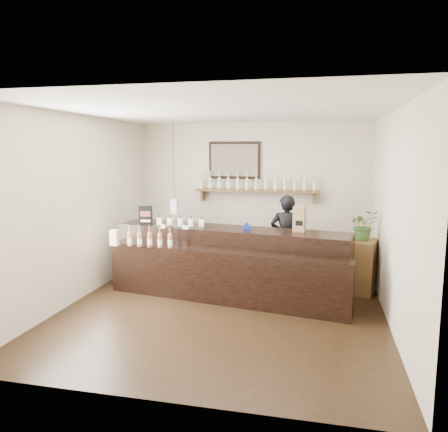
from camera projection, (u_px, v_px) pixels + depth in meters
ground at (224, 307)px, 6.37m from camera, size 5.00×5.00×0.00m
room_shell at (224, 191)px, 6.12m from camera, size 5.00×5.00×5.00m
back_wall_decor at (244, 177)px, 8.43m from camera, size 2.66×0.96×1.69m
counter at (228, 264)px, 6.85m from camera, size 3.82×1.61×1.22m
promo_sign at (146, 215)px, 7.18m from camera, size 0.22×0.07×0.32m
paper_bag at (299, 219)px, 6.58m from camera, size 0.19×0.16×0.38m
tape_dispenser at (247, 227)px, 6.76m from camera, size 0.14×0.09×0.11m
side_cabinet at (362, 266)px, 7.02m from camera, size 0.57×0.68×0.85m
potted_plant at (363, 225)px, 6.92m from camera, size 0.54×0.50×0.49m
shopkeeper at (286, 232)px, 7.57m from camera, size 0.65×0.45×1.71m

